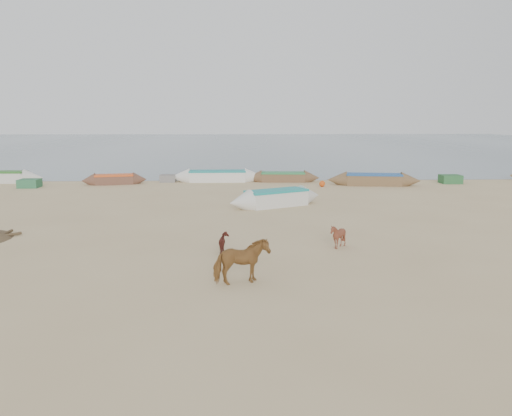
{
  "coord_description": "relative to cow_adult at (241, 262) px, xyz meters",
  "views": [
    {
      "loc": [
        -0.73,
        -17.62,
        4.89
      ],
      "look_at": [
        0.0,
        4.0,
        1.0
      ],
      "focal_mm": 35.0,
      "sensor_mm": 36.0,
      "label": 1
    }
  ],
  "objects": [
    {
      "name": "calf_front",
      "position": [
        3.7,
        4.06,
        -0.21
      ],
      "size": [
        0.97,
        0.89,
        0.95
      ],
      "primitive_type": "imported",
      "rotation": [
        0.0,
        0.0,
        -1.42
      ],
      "color": "brown",
      "rests_on": "ground"
    },
    {
      "name": "calf_right",
      "position": [
        -0.59,
        3.65,
        -0.33
      ],
      "size": [
        0.85,
        0.9,
        0.72
      ],
      "primitive_type": "imported",
      "rotation": [
        0.0,
        0.0,
        2.01
      ],
      "color": "#5D261E",
      "rests_on": "ground"
    },
    {
      "name": "sea",
      "position": [
        0.69,
        85.29,
        -0.68
      ],
      "size": [
        160.0,
        160.0,
        0.0
      ],
      "primitive_type": "plane",
      "color": "slate",
      "rests_on": "ground"
    },
    {
      "name": "cow_adult",
      "position": [
        0.0,
        0.0,
        0.0
      ],
      "size": [
        1.79,
        1.21,
        1.38
      ],
      "primitive_type": "imported",
      "rotation": [
        0.0,
        0.0,
        1.88
      ],
      "color": "brown",
      "rests_on": "ground"
    },
    {
      "name": "waterline_canoes",
      "position": [
        1.36,
        24.02,
        -0.26
      ],
      "size": [
        49.74,
        5.01,
        0.9
      ],
      "color": "silver",
      "rests_on": "ground"
    },
    {
      "name": "ground",
      "position": [
        0.69,
        3.29,
        -0.69
      ],
      "size": [
        140.0,
        140.0,
        0.0
      ],
      "primitive_type": "plane",
      "color": "tan",
      "rests_on": "ground"
    },
    {
      "name": "beach_clutter",
      "position": [
        4.96,
        23.38,
        -0.39
      ],
      "size": [
        45.87,
        4.19,
        0.64
      ],
      "color": "#2F6A45",
      "rests_on": "ground"
    },
    {
      "name": "near_canoe",
      "position": [
        2.05,
        13.41,
        -0.22
      ],
      "size": [
        5.87,
        3.98,
        0.94
      ],
      "primitive_type": null,
      "rotation": [
        0.0,
        0.0,
        0.49
      ],
      "color": "silver",
      "rests_on": "ground"
    }
  ]
}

